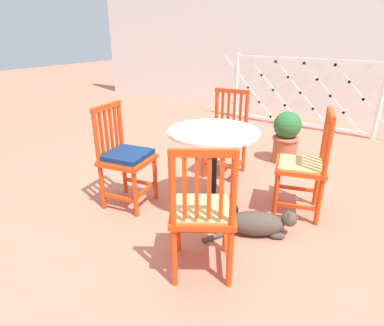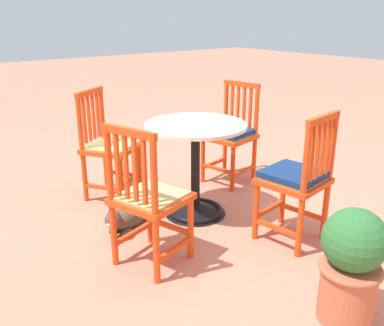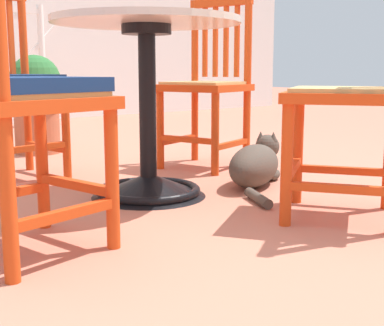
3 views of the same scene
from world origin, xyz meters
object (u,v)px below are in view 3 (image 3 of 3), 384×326
object	(u,v)px
cafe_table	(148,129)
terracotta_planter	(36,102)
orange_chair_at_corner	(17,98)
orange_chair_near_fence	(207,87)
orange_chair_by_planter	(353,96)
tabby_cat	(257,164)
orange_chair_tucked_in	(11,86)

from	to	relation	value
cafe_table	terracotta_planter	bearing A→B (deg)	83.91
orange_chair_at_corner	orange_chair_near_fence	xyz separation A→B (m)	(1.35, 0.73, -0.01)
orange_chair_by_planter	orange_chair_near_fence	bearing A→B (deg)	74.59
tabby_cat	cafe_table	bearing A→B (deg)	165.89
orange_chair_near_fence	orange_chair_tucked_in	xyz separation A→B (m)	(-0.94, 0.36, 0.01)
orange_chair_tucked_in	terracotta_planter	size ratio (longest dim) A/B	1.47
orange_chair_by_planter	orange_chair_near_fence	size ratio (longest dim) A/B	1.00
orange_chair_by_planter	orange_chair_tucked_in	xyz separation A→B (m)	(-0.64, 1.46, 0.01)
cafe_table	orange_chair_at_corner	world-z (taller)	orange_chair_at_corner
orange_chair_at_corner	tabby_cat	world-z (taller)	orange_chair_at_corner
orange_chair_by_planter	orange_chair_tucked_in	distance (m)	1.59
orange_chair_at_corner	orange_chair_by_planter	distance (m)	1.11
orange_chair_at_corner	orange_chair_tucked_in	world-z (taller)	same
cafe_table	orange_chair_by_planter	bearing A→B (deg)	-63.97
terracotta_planter	cafe_table	bearing A→B (deg)	-96.09
orange_chair_by_planter	tabby_cat	bearing A→B (deg)	74.80
orange_chair_by_planter	orange_chair_tucked_in	size ratio (longest dim) A/B	1.00
orange_chair_by_planter	terracotta_planter	xyz separation A→B (m)	(-0.20, 2.16, -0.11)
orange_chair_tucked_in	orange_chair_at_corner	bearing A→B (deg)	-110.72
orange_chair_at_corner	terracotta_planter	bearing A→B (deg)	64.75
tabby_cat	orange_chair_near_fence	bearing A→B (deg)	74.36
tabby_cat	orange_chair_tucked_in	bearing A→B (deg)	132.74
orange_chair_tucked_in	tabby_cat	bearing A→B (deg)	-47.26
cafe_table	orange_chair_at_corner	xyz separation A→B (m)	(-0.69, -0.35, 0.16)
orange_chair_near_fence	orange_chair_tucked_in	bearing A→B (deg)	159.23
orange_chair_tucked_in	terracotta_planter	bearing A→B (deg)	58.41
orange_chair_by_planter	terracotta_planter	world-z (taller)	orange_chair_by_planter
cafe_table	orange_chair_by_planter	xyz separation A→B (m)	(0.36, -0.73, 0.15)
cafe_table	orange_chair_at_corner	bearing A→B (deg)	-153.15
cafe_table	orange_chair_tucked_in	world-z (taller)	orange_chair_tucked_in
tabby_cat	terracotta_planter	xyz separation A→B (m)	(-0.36, 1.57, 0.23)
orange_chair_tucked_in	terracotta_planter	distance (m)	0.83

